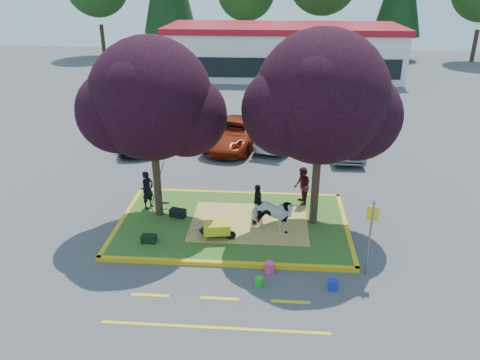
# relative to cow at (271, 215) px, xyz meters

# --- Properties ---
(ground) EXTENTS (90.00, 90.00, 0.00)m
(ground) POSITION_rel_cow_xyz_m (-1.39, 0.66, -0.84)
(ground) COLOR #424244
(ground) RESTS_ON ground
(median_island) EXTENTS (8.00, 5.00, 0.15)m
(median_island) POSITION_rel_cow_xyz_m (-1.39, 0.66, -0.77)
(median_island) COLOR #2F5A1C
(median_island) RESTS_ON ground
(curb_near) EXTENTS (8.30, 0.16, 0.15)m
(curb_near) POSITION_rel_cow_xyz_m (-1.39, -1.92, -0.77)
(curb_near) COLOR gold
(curb_near) RESTS_ON ground
(curb_far) EXTENTS (8.30, 0.16, 0.15)m
(curb_far) POSITION_rel_cow_xyz_m (-1.39, 3.24, -0.77)
(curb_far) COLOR gold
(curb_far) RESTS_ON ground
(curb_left) EXTENTS (0.16, 5.30, 0.15)m
(curb_left) POSITION_rel_cow_xyz_m (-5.47, 0.66, -0.77)
(curb_left) COLOR gold
(curb_left) RESTS_ON ground
(curb_right) EXTENTS (0.16, 5.30, 0.15)m
(curb_right) POSITION_rel_cow_xyz_m (2.69, 0.66, -0.77)
(curb_right) COLOR gold
(curb_right) RESTS_ON ground
(straw_bedding) EXTENTS (4.20, 3.00, 0.01)m
(straw_bedding) POSITION_rel_cow_xyz_m (-0.79, 0.66, -0.69)
(straw_bedding) COLOR tan
(straw_bedding) RESTS_ON median_island
(tree_purple_left) EXTENTS (5.06, 4.20, 6.51)m
(tree_purple_left) POSITION_rel_cow_xyz_m (-4.17, 1.04, 3.52)
(tree_purple_left) COLOR black
(tree_purple_left) RESTS_ON median_island
(tree_purple_right) EXTENTS (5.30, 4.40, 6.82)m
(tree_purple_right) POSITION_rel_cow_xyz_m (1.53, 0.84, 3.72)
(tree_purple_right) COLOR black
(tree_purple_right) RESTS_ON median_island
(fire_lane_stripe_a) EXTENTS (1.10, 0.12, 0.01)m
(fire_lane_stripe_a) POSITION_rel_cow_xyz_m (-3.39, -3.54, -0.84)
(fire_lane_stripe_a) COLOR yellow
(fire_lane_stripe_a) RESTS_ON ground
(fire_lane_stripe_b) EXTENTS (1.10, 0.12, 0.01)m
(fire_lane_stripe_b) POSITION_rel_cow_xyz_m (-1.39, -3.54, -0.84)
(fire_lane_stripe_b) COLOR yellow
(fire_lane_stripe_b) RESTS_ON ground
(fire_lane_stripe_c) EXTENTS (1.10, 0.12, 0.01)m
(fire_lane_stripe_c) POSITION_rel_cow_xyz_m (0.61, -3.54, -0.84)
(fire_lane_stripe_c) COLOR yellow
(fire_lane_stripe_c) RESTS_ON ground
(fire_lane_long) EXTENTS (6.00, 0.10, 0.01)m
(fire_lane_long) POSITION_rel_cow_xyz_m (-1.39, -4.74, -0.84)
(fire_lane_long) COLOR yellow
(fire_lane_long) RESTS_ON ground
(retail_building) EXTENTS (20.40, 8.40, 4.40)m
(retail_building) POSITION_rel_cow_xyz_m (0.61, 28.64, 1.41)
(retail_building) COLOR silver
(retail_building) RESTS_ON ground
(cow) EXTENTS (1.80, 1.28, 1.39)m
(cow) POSITION_rel_cow_xyz_m (0.00, 0.00, 0.00)
(cow) COLOR white
(cow) RESTS_ON median_island
(calf) EXTENTS (1.10, 0.80, 0.43)m
(calf) POSITION_rel_cow_xyz_m (-1.98, -0.35, -0.48)
(calf) COLOR black
(calf) RESTS_ON median_island
(handler) EXTENTS (0.59, 0.65, 1.49)m
(handler) POSITION_rel_cow_xyz_m (-4.72, 1.59, 0.05)
(handler) COLOR black
(handler) RESTS_ON median_island
(visitor_a) EXTENTS (0.70, 0.83, 1.52)m
(visitor_a) POSITION_rel_cow_xyz_m (1.16, 2.34, 0.07)
(visitor_a) COLOR #441318
(visitor_a) RESTS_ON median_island
(visitor_b) EXTENTS (0.52, 0.84, 1.33)m
(visitor_b) POSITION_rel_cow_xyz_m (-0.52, 1.11, -0.03)
(visitor_b) COLOR black
(visitor_b) RESTS_ON median_island
(wheelbarrow) EXTENTS (1.60, 0.65, 0.60)m
(wheelbarrow) POSITION_rel_cow_xyz_m (-1.81, -0.56, -0.28)
(wheelbarrow) COLOR black
(wheelbarrow) RESTS_ON median_island
(gear_bag_dark) EXTENTS (0.64, 0.45, 0.29)m
(gear_bag_dark) POSITION_rel_cow_xyz_m (-3.47, 0.94, -0.55)
(gear_bag_dark) COLOR black
(gear_bag_dark) RESTS_ON median_island
(gear_bag_green) EXTENTS (0.49, 0.30, 0.26)m
(gear_bag_green) POSITION_rel_cow_xyz_m (-4.08, -0.94, -0.56)
(gear_bag_green) COLOR black
(gear_bag_green) RESTS_ON median_island
(sign_post) EXTENTS (0.35, 0.09, 2.49)m
(sign_post) POSITION_rel_cow_xyz_m (2.91, -2.04, 0.69)
(sign_post) COLOR slate
(sign_post) RESTS_ON ground
(bucket_green) EXTENTS (0.32, 0.32, 0.26)m
(bucket_green) POSITION_rel_cow_xyz_m (-0.31, -2.85, -0.71)
(bucket_green) COLOR green
(bucket_green) RESTS_ON ground
(bucket_pink) EXTENTS (0.39, 0.39, 0.33)m
(bucket_pink) POSITION_rel_cow_xyz_m (-0.01, -2.14, -0.68)
(bucket_pink) COLOR #FF387F
(bucket_pink) RESTS_ON ground
(bucket_blue) EXTENTS (0.33, 0.33, 0.30)m
(bucket_blue) POSITION_rel_cow_xyz_m (1.84, -2.86, -0.69)
(bucket_blue) COLOR #172BB8
(bucket_blue) RESTS_ON ground
(car_black) EXTENTS (2.95, 4.83, 1.54)m
(car_black) POSITION_rel_cow_xyz_m (-7.22, 8.80, -0.07)
(car_black) COLOR black
(car_black) RESTS_ON ground
(car_silver) EXTENTS (1.40, 3.88, 1.27)m
(car_silver) POSITION_rel_cow_xyz_m (-6.94, 9.71, -0.21)
(car_silver) COLOR #B1B3B9
(car_silver) RESTS_ON ground
(car_red) EXTENTS (3.67, 5.71, 1.47)m
(car_red) POSITION_rel_cow_xyz_m (-2.03, 9.27, -0.11)
(car_red) COLOR maroon
(car_red) RESTS_ON ground
(car_white) EXTENTS (3.10, 4.93, 1.33)m
(car_white) POSITION_rel_cow_xyz_m (0.32, 9.58, -0.18)
(car_white) COLOR white
(car_white) RESTS_ON ground
(car_grey) EXTENTS (1.56, 4.40, 1.45)m
(car_grey) POSITION_rel_cow_xyz_m (3.61, 8.51, -0.12)
(car_grey) COLOR #585A5F
(car_grey) RESTS_ON ground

